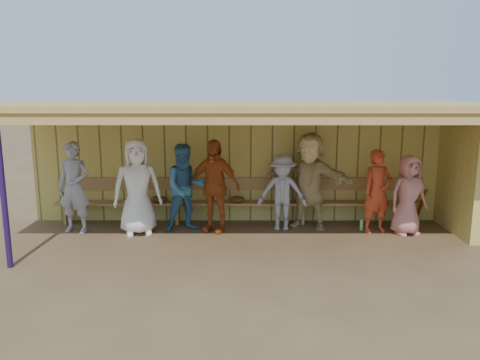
# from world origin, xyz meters

# --- Properties ---
(ground) EXTENTS (90.00, 90.00, 0.00)m
(ground) POSITION_xyz_m (0.00, 0.00, 0.00)
(ground) COLOR brown
(ground) RESTS_ON ground
(player_a) EXTENTS (0.71, 0.54, 1.77)m
(player_a) POSITION_xyz_m (-3.19, 0.45, 0.89)
(player_a) COLOR #97969E
(player_a) RESTS_ON ground
(player_b) EXTENTS (1.02, 0.80, 1.84)m
(player_b) POSITION_xyz_m (-1.95, 0.33, 0.92)
(player_b) COLOR white
(player_b) RESTS_ON ground
(player_c) EXTENTS (1.00, 0.88, 1.72)m
(player_c) POSITION_xyz_m (-1.05, 0.54, 0.86)
(player_c) COLOR teal
(player_c) RESTS_ON ground
(player_d) EXTENTS (1.15, 0.81, 1.81)m
(player_d) POSITION_xyz_m (-0.50, 0.51, 0.90)
(player_d) COLOR #B34E1C
(player_d) RESTS_ON ground
(player_e) EXTENTS (1.03, 0.68, 1.49)m
(player_e) POSITION_xyz_m (0.83, 0.64, 0.75)
(player_e) COLOR #98969E
(player_e) RESTS_ON ground
(player_f) EXTENTS (1.85, 1.25, 1.92)m
(player_f) POSITION_xyz_m (1.38, 0.78, 0.96)
(player_f) COLOR #D5BB78
(player_f) RESTS_ON ground
(player_g) EXTENTS (0.68, 0.54, 1.62)m
(player_g) POSITION_xyz_m (2.64, 0.44, 0.81)
(player_g) COLOR #BE3C1E
(player_g) RESTS_ON ground
(player_h) EXTENTS (0.85, 0.67, 1.53)m
(player_h) POSITION_xyz_m (3.19, 0.30, 0.77)
(player_h) COLOR tan
(player_h) RESTS_ON ground
(dugout_structure) EXTENTS (8.80, 3.20, 2.50)m
(dugout_structure) POSITION_xyz_m (0.39, 0.69, 1.69)
(dugout_structure) COLOR #CCB957
(dugout_structure) RESTS_ON ground
(bench) EXTENTS (7.60, 0.34, 0.93)m
(bench) POSITION_xyz_m (0.00, 1.12, 0.53)
(bench) COLOR #AC8249
(bench) RESTS_ON ground
(dugout_equipment) EXTENTS (5.55, 0.62, 0.80)m
(dugout_equipment) POSITION_xyz_m (-0.31, 0.99, 0.49)
(dugout_equipment) COLOR #CD5C18
(dugout_equipment) RESTS_ON ground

